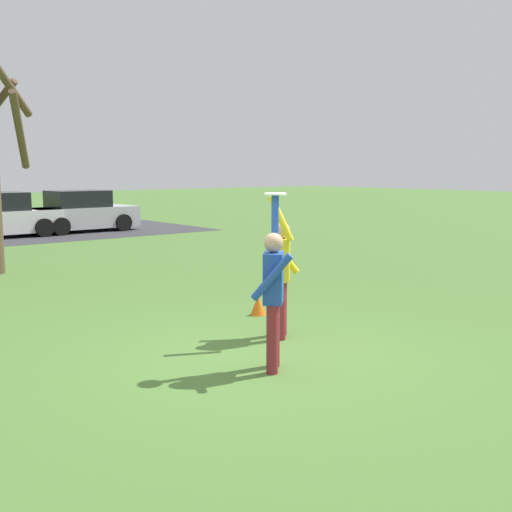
{
  "coord_description": "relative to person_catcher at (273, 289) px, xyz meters",
  "views": [
    {
      "loc": [
        -4.77,
        -5.76,
        2.38
      ],
      "look_at": [
        0.41,
        0.55,
        1.23
      ],
      "focal_mm": 43.09,
      "sensor_mm": 36.0,
      "label": 1
    }
  ],
  "objects": [
    {
      "name": "ground_plane",
      "position": [
        0.12,
        0.41,
        -0.98
      ],
      "size": [
        120.0,
        120.0,
        0.0
      ],
      "primitive_type": "plane",
      "color": "#4C7533"
    },
    {
      "name": "person_catcher",
      "position": [
        0.0,
        0.0,
        0.0
      ],
      "size": [
        0.55,
        0.56,
        2.08
      ],
      "rotation": [
        0.0,
        0.0,
        0.78
      ],
      "color": "maroon",
      "rests_on": "ground_plane"
    },
    {
      "name": "frisbee_disc",
      "position": [
        0.16,
        0.16,
        1.11
      ],
      "size": [
        0.27,
        0.27,
        0.02
      ],
      "primitive_type": "cylinder",
      "color": "white",
      "rests_on": "person_catcher"
    },
    {
      "name": "parked_car_silver",
      "position": [
        5.18,
        17.31,
        -0.25
      ],
      "size": [
        4.16,
        2.14,
        1.59
      ],
      "rotation": [
        0.0,
        0.0,
        0.03
      ],
      "color": "#BCBCC1",
      "rests_on": "ground_plane"
    },
    {
      "name": "person_defender",
      "position": [
        1.04,
        1.02,
        -0.0
      ],
      "size": [
        0.65,
        0.66,
        2.05
      ],
      "rotation": [
        0.0,
        0.0,
        3.92
      ],
      "color": "maroon",
      "rests_on": "ground_plane"
    },
    {
      "name": "field_cone_orange",
      "position": [
        1.66,
        2.29,
        -0.82
      ],
      "size": [
        0.26,
        0.26,
        0.32
      ],
      "primitive_type": "cone",
      "color": "orange",
      "rests_on": "ground_plane"
    }
  ]
}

